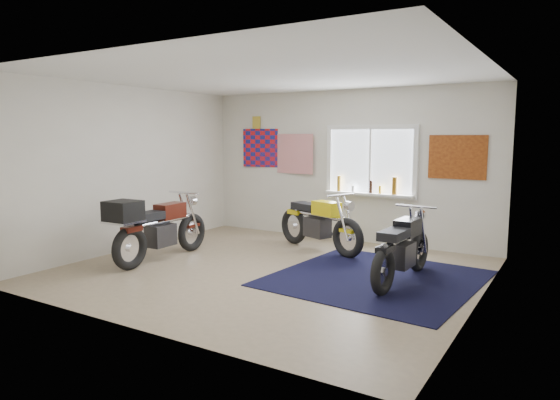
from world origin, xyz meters
The scene contains 10 objects.
ground centered at (0.00, 0.00, 0.00)m, with size 5.50×5.50×0.00m, color #9E896B.
room_shell centered at (0.00, 0.00, 1.64)m, with size 5.50×5.50×5.50m.
navy_rug centered at (1.41, 0.40, 0.01)m, with size 2.50×2.60×0.01m, color black.
window_assembly centered at (0.50, 2.47, 1.37)m, with size 1.66×0.17×1.26m.
oil_bottles centered at (0.56, 2.40, 1.03)m, with size 1.11×0.09×0.30m.
flag_display centered at (-1.90, 2.48, 2.15)m, with size 1.60×0.10×1.17m.
triumph_poster centered at (1.95, 2.48, 1.55)m, with size 0.90×0.03×0.70m, color #A54C14.
yellow_triumph centered at (0.00, 1.50, 0.43)m, with size 1.87×0.86×0.99m.
black_chrome_bike centered at (1.75, 0.42, 0.42)m, with size 0.57×1.87×0.96m.
maroon_tourer centered at (-1.75, -0.47, 0.52)m, with size 0.60×1.99×1.01m.
Camera 1 is at (3.68, -5.77, 1.88)m, focal length 32.00 mm.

